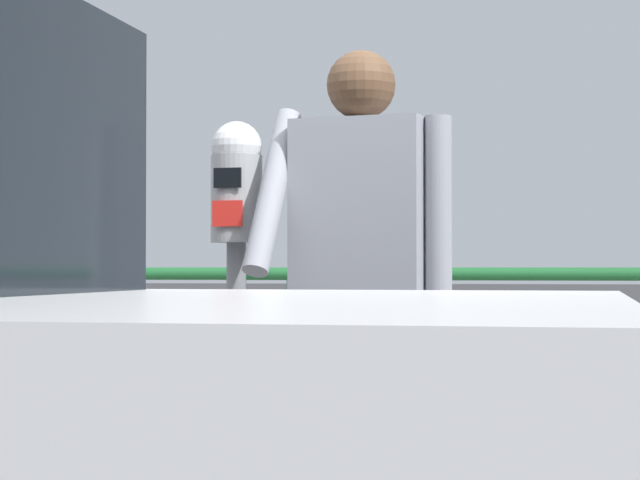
{
  "coord_description": "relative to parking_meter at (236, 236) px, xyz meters",
  "views": [
    {
      "loc": [
        1.16,
        -3.62,
        1.18
      ],
      "look_at": [
        0.37,
        0.69,
        1.27
      ],
      "focal_mm": 68.18,
      "sensor_mm": 36.0,
      "label": 1
    }
  ],
  "objects": [
    {
      "name": "pedestrian_at_meter",
      "position": [
        0.45,
        -0.04,
        -0.12
      ],
      "size": [
        0.69,
        0.42,
        1.78
      ],
      "rotation": [
        0.0,
        0.0,
        2.96
      ],
      "color": "slate",
      "rests_on": "sidewalk_curb"
    },
    {
      "name": "background_railing",
      "position": [
        -0.09,
        1.44,
        -0.4
      ],
      "size": [
        24.06,
        0.06,
        1.03
      ],
      "color": "#1E602D",
      "rests_on": "sidewalk_curb"
    },
    {
      "name": "parking_meter",
      "position": [
        0.0,
        0.0,
        0.0
      ],
      "size": [
        0.18,
        0.19,
        1.55
      ],
      "rotation": [
        0.0,
        0.0,
        3.06
      ],
      "color": "slate",
      "rests_on": "sidewalk_curb"
    }
  ]
}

